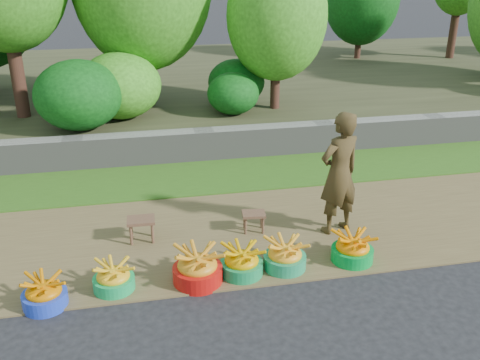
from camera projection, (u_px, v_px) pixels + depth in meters
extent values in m
plane|color=black|center=(257.00, 288.00, 5.89)|extent=(120.00, 120.00, 0.00)
cube|color=brown|center=(235.00, 234.00, 7.01)|extent=(80.00, 2.50, 0.02)
cube|color=#315E18|center=(212.00, 176.00, 8.81)|extent=(80.00, 1.50, 0.04)
cube|color=slate|center=(204.00, 145.00, 9.48)|extent=(80.00, 0.35, 0.55)
cube|color=#373920|center=(177.00, 85.00, 13.91)|extent=(80.00, 10.00, 0.50)
cylinder|color=#3A2017|center=(358.00, 40.00, 15.97)|extent=(0.18, 0.18, 1.09)
cylinder|color=#3A2017|center=(454.00, 28.00, 15.91)|extent=(0.23, 0.23, 1.73)
cylinder|color=#3A2017|center=(16.00, 65.00, 9.97)|extent=(0.26, 0.26, 1.97)
cylinder|color=#3A2017|center=(147.00, 66.00, 10.85)|extent=(0.22, 0.22, 1.61)
cylinder|color=#3A2017|center=(275.00, 78.00, 10.69)|extent=(0.19, 0.19, 1.21)
ellipsoid|color=#3A8B1D|center=(277.00, 17.00, 10.23)|extent=(1.95, 1.95, 2.44)
ellipsoid|color=#0E4D12|center=(236.00, 82.00, 11.01)|extent=(1.17, 1.17, 0.94)
ellipsoid|color=#0E4D12|center=(233.00, 94.00, 10.36)|extent=(1.01, 1.01, 0.81)
ellipsoid|color=#0E4D12|center=(78.00, 95.00, 9.38)|extent=(1.54, 1.54, 1.23)
ellipsoid|color=#3A8B1D|center=(120.00, 86.00, 10.04)|extent=(1.55, 1.55, 1.24)
cylinder|color=#1D3BC3|center=(45.00, 299.00, 5.55)|extent=(0.46, 0.46, 0.17)
ellipsoid|color=#C16900|center=(43.00, 289.00, 5.50)|extent=(0.41, 0.41, 0.26)
cylinder|color=#119E4D|center=(114.00, 284.00, 5.82)|extent=(0.45, 0.45, 0.16)
ellipsoid|color=gold|center=(113.00, 274.00, 5.77)|extent=(0.40, 0.40, 0.26)
cylinder|color=#B3100C|center=(198.00, 275.00, 5.95)|extent=(0.56, 0.56, 0.20)
ellipsoid|color=orange|center=(197.00, 263.00, 5.89)|extent=(0.49, 0.49, 0.32)
cylinder|color=#148646|center=(242.00, 268.00, 6.09)|extent=(0.49, 0.49, 0.18)
ellipsoid|color=#CB9200|center=(242.00, 258.00, 6.04)|extent=(0.43, 0.43, 0.28)
cylinder|color=#1B8C55|center=(285.00, 262.00, 6.22)|extent=(0.50, 0.50, 0.18)
ellipsoid|color=orange|center=(285.00, 252.00, 6.16)|extent=(0.44, 0.44, 0.28)
cylinder|color=#009030|center=(352.00, 255.00, 6.36)|extent=(0.50, 0.50, 0.18)
ellipsoid|color=orange|center=(353.00, 245.00, 6.31)|extent=(0.44, 0.44, 0.28)
cube|color=brown|center=(141.00, 220.00, 6.72)|extent=(0.35, 0.28, 0.04)
cylinder|color=brown|center=(131.00, 235.00, 6.68)|extent=(0.04, 0.04, 0.27)
cylinder|color=brown|center=(153.00, 234.00, 6.72)|extent=(0.04, 0.04, 0.27)
cylinder|color=brown|center=(131.00, 228.00, 6.84)|extent=(0.04, 0.04, 0.27)
cylinder|color=brown|center=(152.00, 227.00, 6.89)|extent=(0.04, 0.04, 0.27)
cube|color=brown|center=(254.00, 214.00, 6.97)|extent=(0.33, 0.27, 0.04)
cylinder|color=brown|center=(245.00, 226.00, 6.94)|extent=(0.03, 0.03, 0.23)
cylinder|color=brown|center=(263.00, 226.00, 6.96)|extent=(0.03, 0.03, 0.23)
cylinder|color=brown|center=(244.00, 221.00, 7.09)|extent=(0.03, 0.03, 0.23)
cylinder|color=brown|center=(262.00, 220.00, 7.10)|extent=(0.03, 0.03, 0.23)
imported|color=black|center=(339.00, 174.00, 6.77)|extent=(0.68, 0.56, 1.62)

